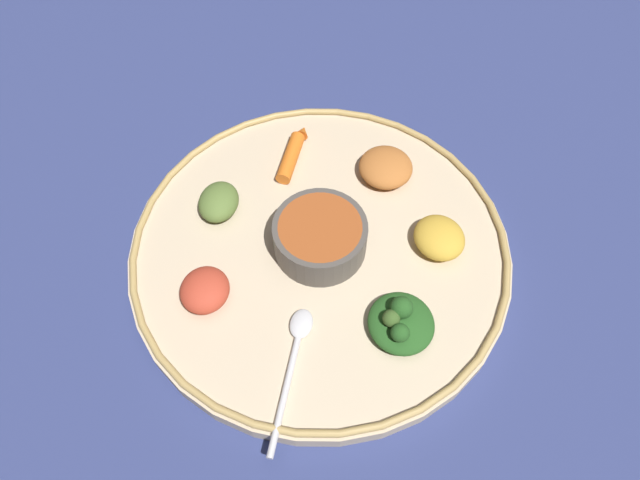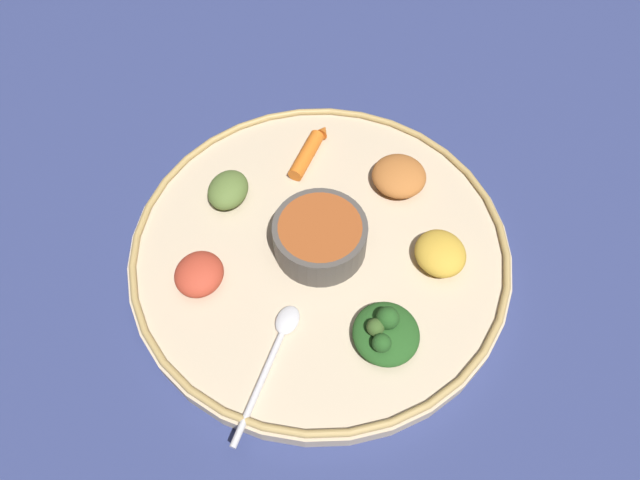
{
  "view_description": "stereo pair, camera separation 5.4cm",
  "coord_description": "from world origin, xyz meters",
  "px_view_note": "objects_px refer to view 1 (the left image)",
  "views": [
    {
      "loc": [
        -0.1,
        -0.34,
        0.59
      ],
      "look_at": [
        0.0,
        0.0,
        0.04
      ],
      "focal_mm": 33.27,
      "sensor_mm": 36.0,
      "label": 1
    },
    {
      "loc": [
        -0.05,
        -0.35,
        0.59
      ],
      "look_at": [
        0.0,
        0.0,
        0.04
      ],
      "focal_mm": 33.27,
      "sensor_mm": 36.0,
      "label": 2
    }
  ],
  "objects_px": {
    "greens_pile": "(401,322)",
    "center_bowl": "(320,236)",
    "spoon": "(294,355)",
    "carrot_near_spoon": "(295,153)"
  },
  "relations": [
    {
      "from": "center_bowl",
      "to": "carrot_near_spoon",
      "type": "relative_size",
      "value": 1.25
    },
    {
      "from": "greens_pile",
      "to": "center_bowl",
      "type": "bearing_deg",
      "value": 113.4
    },
    {
      "from": "greens_pile",
      "to": "carrot_near_spoon",
      "type": "distance_m",
      "value": 0.26
    },
    {
      "from": "center_bowl",
      "to": "spoon",
      "type": "height_order",
      "value": "center_bowl"
    },
    {
      "from": "center_bowl",
      "to": "carrot_near_spoon",
      "type": "distance_m",
      "value": 0.14
    },
    {
      "from": "center_bowl",
      "to": "spoon",
      "type": "distance_m",
      "value": 0.13
    },
    {
      "from": "spoon",
      "to": "greens_pile",
      "type": "height_order",
      "value": "greens_pile"
    },
    {
      "from": "spoon",
      "to": "carrot_near_spoon",
      "type": "height_order",
      "value": "carrot_near_spoon"
    },
    {
      "from": "center_bowl",
      "to": "carrot_near_spoon",
      "type": "height_order",
      "value": "center_bowl"
    },
    {
      "from": "center_bowl",
      "to": "spoon",
      "type": "bearing_deg",
      "value": -117.68
    }
  ]
}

